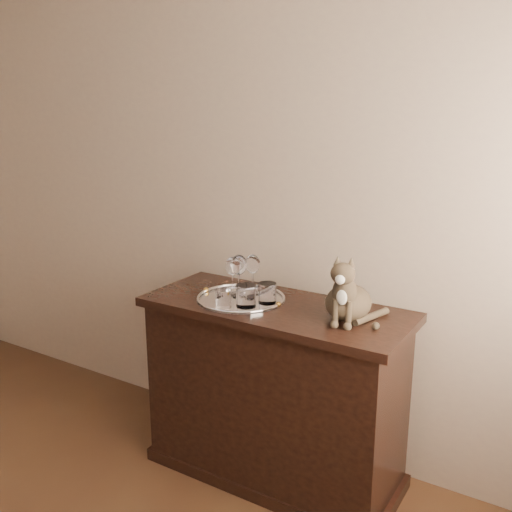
{
  "coord_description": "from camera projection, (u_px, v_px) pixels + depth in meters",
  "views": [
    {
      "loc": [
        1.78,
        -0.13,
        1.7
      ],
      "look_at": [
        0.49,
        1.95,
        1.06
      ],
      "focal_mm": 40.0,
      "sensor_mm": 36.0,
      "label": 1
    }
  ],
  "objects": [
    {
      "name": "wall_back",
      "position": [
        206.0,
        176.0,
        2.95
      ],
      "size": [
        4.0,
        0.1,
        2.7
      ],
      "primitive_type": "cube",
      "color": "#C4AD93",
      "rests_on": "ground"
    },
    {
      "name": "sideboard",
      "position": [
        275.0,
        392.0,
        2.63
      ],
      "size": [
        1.2,
        0.5,
        0.85
      ],
      "primitive_type": null,
      "color": "black",
      "rests_on": "ground"
    },
    {
      "name": "tray",
      "position": [
        241.0,
        300.0,
        2.57
      ],
      "size": [
        0.4,
        0.4,
        0.01
      ],
      "primitive_type": "cylinder",
      "color": "silver",
      "rests_on": "sideboard"
    },
    {
      "name": "wine_glass_a",
      "position": [
        233.0,
        276.0,
        2.62
      ],
      "size": [
        0.07,
        0.07,
        0.18
      ],
      "primitive_type": null,
      "color": "white",
      "rests_on": "tray"
    },
    {
      "name": "wine_glass_b",
      "position": [
        253.0,
        274.0,
        2.63
      ],
      "size": [
        0.07,
        0.07,
        0.19
      ],
      "primitive_type": null,
      "color": "silver",
      "rests_on": "tray"
    },
    {
      "name": "wine_glass_d",
      "position": [
        239.0,
        276.0,
        2.59
      ],
      "size": [
        0.07,
        0.07,
        0.2
      ],
      "primitive_type": null,
      "color": "white",
      "rests_on": "tray"
    },
    {
      "name": "tumbler_a",
      "position": [
        246.0,
        296.0,
        2.46
      ],
      "size": [
        0.09,
        0.09,
        0.1
      ],
      "primitive_type": "cylinder",
      "color": "white",
      "rests_on": "tray"
    },
    {
      "name": "tumbler_b",
      "position": [
        224.0,
        298.0,
        2.46
      ],
      "size": [
        0.07,
        0.07,
        0.08
      ],
      "primitive_type": "cylinder",
      "color": "white",
      "rests_on": "tray"
    },
    {
      "name": "tumbler_c",
      "position": [
        267.0,
        293.0,
        2.51
      ],
      "size": [
        0.08,
        0.08,
        0.09
      ],
      "primitive_type": "cylinder",
      "color": "silver",
      "rests_on": "tray"
    },
    {
      "name": "cat",
      "position": [
        349.0,
        286.0,
        2.32
      ],
      "size": [
        0.32,
        0.31,
        0.29
      ],
      "primitive_type": null,
      "rotation": [
        0.0,
        0.0,
        0.15
      ],
      "color": "brown",
      "rests_on": "sideboard"
    }
  ]
}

